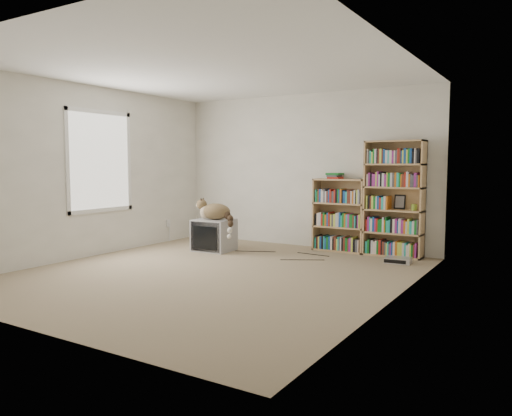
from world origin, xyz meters
The scene contains 17 objects.
floor centered at (0.00, 0.00, 0.00)m, with size 4.50×5.00×0.01m, color tan.
wall_back centered at (0.00, 2.50, 1.25)m, with size 4.50×0.02×2.50m, color white.
wall_front centered at (0.00, -2.50, 1.25)m, with size 4.50×0.02×2.50m, color white.
wall_left centered at (-2.25, 0.00, 1.25)m, with size 0.02×5.00×2.50m, color white.
wall_right centered at (2.25, 0.00, 1.25)m, with size 0.02×5.00×2.50m, color white.
ceiling centered at (0.00, 0.00, 2.50)m, with size 4.50×5.00×0.02m, color white.
window centered at (-2.24, 0.20, 1.40)m, with size 0.02×1.22×1.52m, color white.
crt_tv centered at (-0.98, 1.34, 0.25)m, with size 0.60×0.56×0.50m.
cat centered at (-0.88, 1.29, 0.59)m, with size 0.77×0.49×0.56m.
bookcase_tall centered at (1.55, 2.36, 0.81)m, with size 0.85×0.30×1.70m.
bookcase_short centered at (0.71, 2.36, 0.52)m, with size 0.82×0.30×1.13m.
book_stack centered at (0.62, 2.34, 1.18)m, with size 0.22×0.28×0.09m, color #A81F16.
green_mug centered at (1.85, 2.34, 0.74)m, with size 0.08×0.08×0.09m, color olive.
framed_print centered at (1.61, 2.44, 0.80)m, with size 0.16×0.01×0.21m, color black.
dvd_player centered at (1.77, 1.87, 0.04)m, with size 0.34×0.25×0.08m, color #BABABF.
wall_outlet centered at (-2.24, 1.69, 0.32)m, with size 0.01×0.08×0.13m, color silver.
floor_cables centered at (-0.03, 1.59, 0.00)m, with size 1.20×0.70×0.01m, color black, non-canonical shape.
Camera 1 is at (3.65, -4.93, 1.37)m, focal length 35.00 mm.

